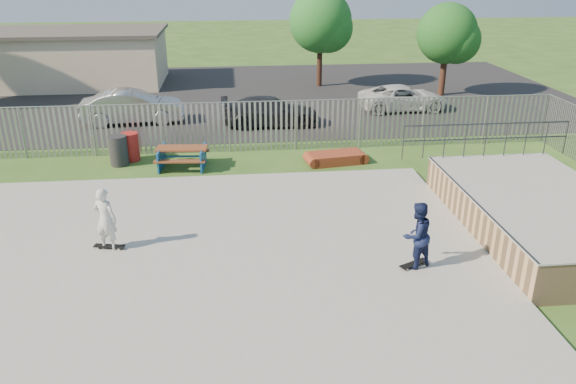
{
  "coord_description": "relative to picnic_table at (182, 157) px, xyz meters",
  "views": [
    {
      "loc": [
        1.12,
        -12.32,
        7.11
      ],
      "look_at": [
        2.59,
        2.0,
        1.1
      ],
      "focal_mm": 35.0,
      "sensor_mm": 36.0,
      "label": 1
    }
  ],
  "objects": [
    {
      "name": "tree_right",
      "position": [
        13.57,
        10.42,
        2.95
      ],
      "size": [
        3.23,
        3.23,
        4.98
      ],
      "color": "#43261A",
      "rests_on": "ground"
    },
    {
      "name": "car_silver",
      "position": [
        -2.68,
        6.29,
        0.39
      ],
      "size": [
        4.73,
        1.99,
        1.52
      ],
      "primitive_type": "imported",
      "rotation": [
        0.0,
        0.0,
        1.65
      ],
      "color": "#ADADB2",
      "rests_on": "parking_lot"
    },
    {
      "name": "car_white",
      "position": [
        10.47,
        7.36,
        0.24
      ],
      "size": [
        4.52,
        2.23,
        1.23
      ],
      "primitive_type": "imported",
      "rotation": [
        0.0,
        0.0,
        1.61
      ],
      "color": "silver",
      "rests_on": "parking_lot"
    },
    {
      "name": "trash_bin_red",
      "position": [
        -2.0,
        1.0,
        0.14
      ],
      "size": [
        0.64,
        0.64,
        1.07
      ],
      "primitive_type": "cylinder",
      "color": "maroon",
      "rests_on": "ground"
    },
    {
      "name": "building",
      "position": [
        -7.26,
        15.64,
        1.22
      ],
      "size": [
        10.4,
        6.4,
        3.2
      ],
      "color": "beige",
      "rests_on": "ground"
    },
    {
      "name": "tree_mid",
      "position": [
        7.15,
        13.5,
        3.36
      ],
      "size": [
        3.61,
        3.61,
        5.57
      ],
      "color": "#391F16",
      "rests_on": "ground"
    },
    {
      "name": "car_dark",
      "position": [
        3.62,
        5.24,
        0.27
      ],
      "size": [
        4.45,
        1.82,
        1.29
      ],
      "primitive_type": "imported",
      "rotation": [
        0.0,
        0.0,
        1.57
      ],
      "color": "black",
      "rests_on": "parking_lot"
    },
    {
      "name": "skateboard_a",
      "position": [
        6.15,
        -8.08,
        -0.2
      ],
      "size": [
        0.81,
        0.53,
        0.08
      ],
      "rotation": [
        0.0,
        0.0,
        0.45
      ],
      "color": "black",
      "rests_on": "concrete_slab"
    },
    {
      "name": "skater_navy",
      "position": [
        6.15,
        -8.08,
        0.6
      ],
      "size": [
        1.01,
        0.93,
        1.68
      ],
      "primitive_type": "imported",
      "rotation": [
        0.0,
        0.0,
        3.59
      ],
      "color": "#151D44",
      "rests_on": "concrete_slab"
    },
    {
      "name": "picnic_table",
      "position": [
        0.0,
        0.0,
        0.0
      ],
      "size": [
        1.95,
        1.65,
        0.77
      ],
      "rotation": [
        0.0,
        0.0,
        -0.08
      ],
      "color": "brown",
      "rests_on": "ground"
    },
    {
      "name": "ground",
      "position": [
        0.74,
        -7.36,
        -0.39
      ],
      "size": [
        120.0,
        120.0,
        0.0
      ],
      "primitive_type": "plane",
      "color": "#31551D",
      "rests_on": "ground"
    },
    {
      "name": "fence",
      "position": [
        1.74,
        -2.77,
        0.61
      ],
      "size": [
        26.04,
        16.02,
        2.0
      ],
      "color": "gray",
      "rests_on": "ground"
    },
    {
      "name": "concrete_slab",
      "position": [
        0.74,
        -7.36,
        -0.32
      ],
      "size": [
        15.0,
        12.0,
        0.15
      ],
      "primitive_type": "cube",
      "color": "#999994",
      "rests_on": "ground"
    },
    {
      "name": "skateboard_b",
      "position": [
        -1.44,
        -6.39,
        -0.2
      ],
      "size": [
        0.82,
        0.35,
        0.08
      ],
      "rotation": [
        0.0,
        0.0,
        -0.2
      ],
      "color": "black",
      "rests_on": "concrete_slab"
    },
    {
      "name": "skater_white",
      "position": [
        -1.44,
        -6.39,
        0.6
      ],
      "size": [
        0.72,
        0.6,
        1.68
      ],
      "primitive_type": "imported",
      "rotation": [
        0.0,
        0.0,
        2.77
      ],
      "color": "silver",
      "rests_on": "concrete_slab"
    },
    {
      "name": "quarter_pipe",
      "position": [
        10.24,
        -6.32,
        0.17
      ],
      "size": [
        5.5,
        7.05,
        2.19
      ],
      "color": "tan",
      "rests_on": "ground"
    },
    {
      "name": "parking_lot",
      "position": [
        0.74,
        11.64,
        -0.38
      ],
      "size": [
        40.0,
        18.0,
        0.02
      ],
      "primitive_type": "cube",
      "color": "black",
      "rests_on": "ground"
    },
    {
      "name": "trash_bin_grey",
      "position": [
        -2.35,
        0.51,
        0.16
      ],
      "size": [
        0.67,
        0.67,
        1.11
      ],
      "primitive_type": "cylinder",
      "color": "#242527",
      "rests_on": "ground"
    },
    {
      "name": "funbox",
      "position": [
        5.68,
        -0.08,
        -0.2
      ],
      "size": [
        2.05,
        1.25,
        0.39
      ],
      "rotation": [
        0.0,
        0.0,
        0.15
      ],
      "color": "maroon",
      "rests_on": "ground"
    }
  ]
}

